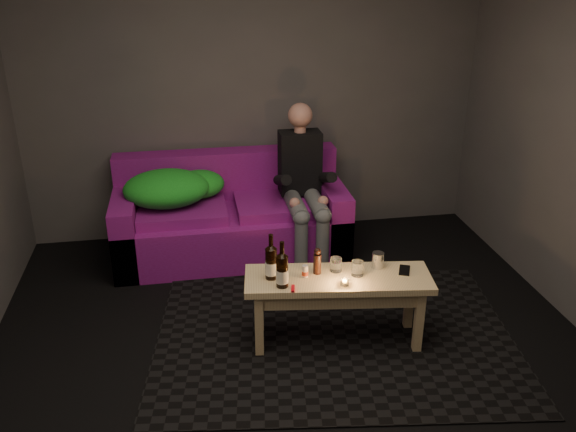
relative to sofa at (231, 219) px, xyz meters
name	(u,v)px	position (x,y,z in m)	size (l,w,h in m)	color
floor	(303,378)	(0.28, -1.82, -0.30)	(4.50, 4.50, 0.00)	black
room	(290,98)	(0.28, -1.35, 1.34)	(4.50, 4.50, 4.50)	silver
rug	(334,335)	(0.58, -1.41, -0.29)	(2.41, 1.76, 0.01)	black
sofa	(231,219)	(0.00, 0.00, 0.00)	(1.93, 0.87, 0.83)	#82116E
green_blanket	(172,188)	(-0.47, -0.01, 0.32)	(0.85, 0.58, 0.29)	#1B9722
person	(303,181)	(0.60, -0.16, 0.37)	(0.35, 0.80, 1.29)	black
coffee_table	(338,288)	(0.58, -1.46, 0.11)	(1.25, 0.54, 0.49)	tan
beer_bottle_a	(271,262)	(0.15, -1.41, 0.31)	(0.08, 0.08, 0.31)	black
beer_bottle_b	(282,270)	(0.20, -1.52, 0.31)	(0.08, 0.08, 0.31)	black
salt_shaker	(305,271)	(0.36, -1.43, 0.23)	(0.04, 0.04, 0.08)	silver
pepper_mill	(317,264)	(0.45, -1.40, 0.26)	(0.05, 0.05, 0.14)	black
tumbler_back	(336,264)	(0.58, -1.38, 0.24)	(0.08, 0.08, 0.09)	white
tealight	(345,282)	(0.59, -1.58, 0.21)	(0.05, 0.05, 0.04)	white
tumbler_front	(358,268)	(0.70, -1.46, 0.24)	(0.08, 0.08, 0.10)	white
steel_cup	(378,260)	(0.86, -1.39, 0.25)	(0.08, 0.08, 0.11)	silver
smartphone	(404,270)	(1.02, -1.46, 0.20)	(0.07, 0.14, 0.01)	black
red_lighter	(293,289)	(0.26, -1.57, 0.20)	(0.02, 0.08, 0.01)	red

